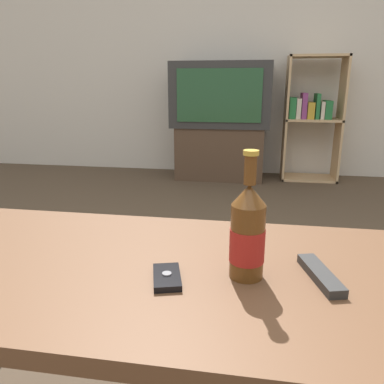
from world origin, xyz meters
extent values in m
cube|color=beige|center=(0.00, 3.02, 1.30)|extent=(8.00, 0.05, 2.60)
cube|color=brown|center=(0.00, 0.00, 0.44)|extent=(1.34, 0.64, 0.04)
cylinder|color=#492F1E|center=(-0.61, 0.26, 0.21)|extent=(0.07, 0.07, 0.42)
cylinder|color=#492F1E|center=(0.61, 0.26, 0.21)|extent=(0.07, 0.07, 0.42)
cube|color=#4C3828|center=(-0.07, 2.74, 0.24)|extent=(0.80, 0.42, 0.48)
cube|color=#2D2D2D|center=(-0.07, 2.74, 0.77)|extent=(0.89, 0.45, 0.57)
cube|color=#234C2D|center=(-0.07, 2.51, 0.77)|extent=(0.73, 0.01, 0.45)
cube|color=tan|center=(0.52, 2.81, 0.56)|extent=(0.02, 0.30, 1.11)
cube|color=tan|center=(1.00, 2.81, 0.56)|extent=(0.02, 0.30, 1.11)
cube|color=tan|center=(0.76, 2.81, 0.01)|extent=(0.50, 0.30, 0.02)
cube|color=tan|center=(0.76, 2.81, 0.56)|extent=(0.50, 0.30, 0.02)
cube|color=tan|center=(0.76, 2.81, 1.10)|extent=(0.50, 0.30, 0.02)
cube|color=#236B38|center=(0.57, 2.81, 0.66)|extent=(0.06, 0.21, 0.19)
cube|color=beige|center=(0.62, 2.81, 0.65)|extent=(0.04, 0.21, 0.18)
cube|color=#7F3875|center=(0.67, 2.81, 0.68)|extent=(0.04, 0.21, 0.23)
cube|color=#B7932D|center=(0.73, 2.81, 0.64)|extent=(0.06, 0.21, 0.14)
cube|color=#236B38|center=(0.79, 2.81, 0.68)|extent=(0.03, 0.21, 0.22)
cube|color=beige|center=(0.83, 2.81, 0.64)|extent=(0.03, 0.21, 0.15)
cube|color=#236B38|center=(0.88, 2.81, 0.64)|extent=(0.06, 0.21, 0.16)
cylinder|color=#563314|center=(0.23, -0.02, 0.54)|extent=(0.07, 0.07, 0.17)
cylinder|color=maroon|center=(0.23, -0.02, 0.53)|extent=(0.08, 0.08, 0.07)
cone|color=#563314|center=(0.23, -0.02, 0.65)|extent=(0.07, 0.07, 0.04)
cylinder|color=#563314|center=(0.23, -0.02, 0.70)|extent=(0.03, 0.03, 0.06)
cylinder|color=#B79333|center=(0.23, -0.02, 0.74)|extent=(0.03, 0.03, 0.01)
cube|color=black|center=(0.06, -0.06, 0.47)|extent=(0.08, 0.12, 0.01)
cylinder|color=slate|center=(0.06, -0.06, 0.47)|extent=(0.02, 0.02, 0.00)
cube|color=#282828|center=(0.39, -0.01, 0.47)|extent=(0.08, 0.17, 0.02)
camera|label=1|loc=(0.23, -0.77, 0.87)|focal=35.00mm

